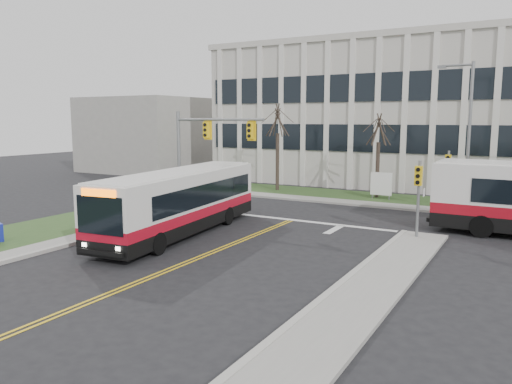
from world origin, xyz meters
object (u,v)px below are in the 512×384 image
object	(u,v)px
streetlight	(466,128)
directory_sign	(381,184)
bus_main	(180,203)
newspaper_box_red	(117,218)

from	to	relation	value
streetlight	directory_sign	distance (m)	6.96
bus_main	newspaper_box_red	xyz separation A→B (m)	(-4.05, -0.30, -1.09)
streetlight	directory_sign	size ratio (longest dim) A/B	4.60
streetlight	bus_main	world-z (taller)	streetlight
streetlight	newspaper_box_red	bearing A→B (deg)	-137.30
streetlight	bus_main	distance (m)	18.37
streetlight	newspaper_box_red	xyz separation A→B (m)	(-15.44, -14.25, -4.72)
directory_sign	newspaper_box_red	distance (m)	18.45
directory_sign	bus_main	bearing A→B (deg)	-111.02
newspaper_box_red	streetlight	bearing A→B (deg)	21.88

